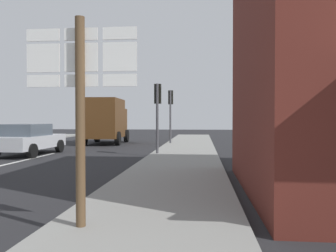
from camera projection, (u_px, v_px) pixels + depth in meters
ground_plane at (34, 158)px, 15.01m from camera, size 80.00×80.00×0.00m
sidewalk_right at (179, 165)px, 12.38m from camera, size 3.03×44.00×0.14m
sedan_far at (29, 139)px, 16.31m from camera, size 2.07×4.25×1.47m
delivery_truck at (106, 120)px, 23.58m from camera, size 2.72×5.11×3.05m
route_sign_post at (81, 99)px, 5.04m from camera, size 1.66×0.14×3.20m
traffic_light_far_right at (171, 105)px, 22.44m from camera, size 0.30×0.49×3.56m
traffic_light_near_right at (158, 103)px, 15.83m from camera, size 0.30×0.49×3.32m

